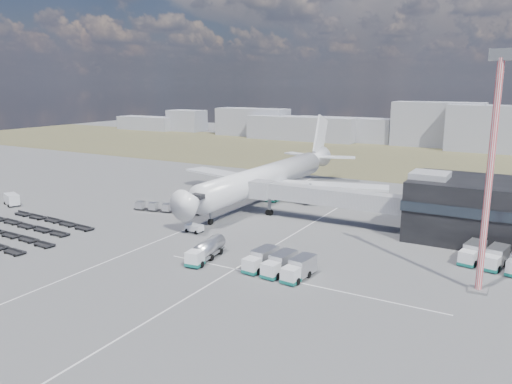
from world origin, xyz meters
The scene contains 16 objects.
ground centered at (0.00, 0.00, 0.00)m, with size 420.00×420.00×0.00m, color #565659.
grass_strip centered at (0.00, 110.00, 0.01)m, with size 420.00×90.00×0.01m, color brown.
lane_markings centered at (9.77, 3.00, 0.01)m, with size 47.12×110.00×0.01m.
terminal centered at (47.77, 23.96, 5.25)m, with size 30.40×16.40×11.00m.
jet_bridge centered at (15.90, 20.42, 5.05)m, with size 30.30×3.80×7.05m.
airliner centered at (0.00, 32.38, 5.29)m, with size 51.59×64.53×17.62m.
skyline centered at (12.95, 149.78, 8.33)m, with size 306.91×25.68×24.90m.
fuel_tanker centered at (10.15, -6.80, 1.43)m, with size 3.28×9.03×2.85m.
pushback_tug centered at (0.37, 3.54, 0.70)m, with size 3.04×1.71×1.39m, color white.
utility_van centered at (-45.37, 0.13, 1.25)m, with size 4.73×2.14×2.49m, color white.
catering_truck centered at (1.69, 32.36, 1.37)m, with size 2.83×6.02×2.69m.
service_trucks_near centered at (22.16, -6.39, 1.39)m, with size 8.92×7.07×2.55m.
service_trucks_far centered at (47.68, 11.06, 1.41)m, with size 9.54×7.88×2.59m.
uld_row centered at (-12.74, 11.95, 0.97)m, with size 14.74×4.32×1.62m.
baggage_dollies centered at (-27.92, -11.95, 0.41)m, with size 27.85×17.49×0.83m.
floodlight_mast centered at (46.63, 0.64, 14.77)m, with size 2.82×2.28×29.48m.
Camera 1 is at (51.37, -64.07, 25.61)m, focal length 35.00 mm.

